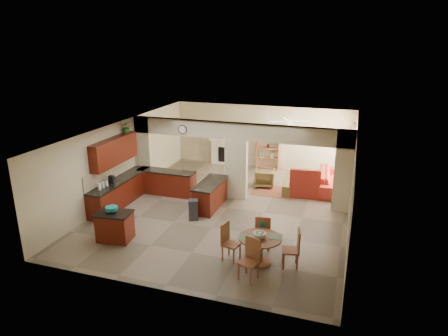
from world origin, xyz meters
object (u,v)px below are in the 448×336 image
(kitchen_island, at_px, (115,226))
(armchair, at_px, (264,178))
(dining_table, at_px, (260,246))
(sofa, at_px, (332,181))

(kitchen_island, relative_size, armchair, 1.40)
(dining_table, distance_m, armchair, 5.79)
(dining_table, bearing_deg, armchair, 101.53)
(dining_table, distance_m, sofa, 6.28)
(dining_table, relative_size, armchair, 1.47)
(kitchen_island, distance_m, sofa, 8.38)
(armchair, bearing_deg, sofa, -179.62)
(sofa, height_order, armchair, sofa)
(dining_table, height_order, sofa, dining_table)
(kitchen_island, height_order, sofa, kitchen_island)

